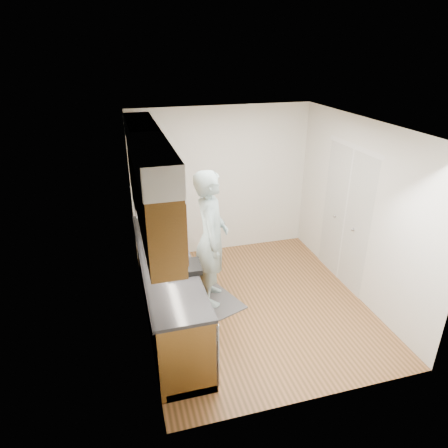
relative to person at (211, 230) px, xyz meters
name	(u,v)px	position (x,y,z in m)	size (l,w,h in m)	color
floor	(254,303)	(0.56, -0.26, -1.10)	(3.50, 3.50, 0.00)	#966038
ceiling	(261,125)	(0.56, -0.26, 1.40)	(3.50, 3.50, 0.00)	white
wall_left	(140,237)	(-0.94, -0.26, 0.15)	(0.02, 3.50, 2.50)	silver
wall_right	(359,211)	(2.06, -0.26, 0.15)	(0.02, 3.50, 2.50)	silver
wall_back	(222,182)	(0.56, 1.49, 0.15)	(3.00, 0.02, 2.50)	silver
counter	(168,287)	(-0.64, -0.26, -0.61)	(0.64, 2.80, 1.30)	brown
upper_cabinets	(149,179)	(-0.78, -0.22, 0.85)	(0.47, 2.80, 1.21)	brown
closet_door	(345,218)	(2.04, 0.04, -0.08)	(0.02, 1.22, 2.05)	silver
floor_mat	(212,298)	(0.00, 0.00, -1.09)	(0.56, 0.95, 0.02)	slate
person	(211,230)	(0.00, 0.00, 0.00)	(0.77, 0.51, 2.17)	#8DA9AC
soap_bottle_a	(159,228)	(-0.66, 0.32, -0.03)	(0.10, 0.10, 0.26)	silver
soap_bottle_b	(164,228)	(-0.58, 0.38, -0.06)	(0.09, 0.09, 0.20)	silver
soap_bottle_c	(155,220)	(-0.67, 0.71, -0.07)	(0.14, 0.14, 0.18)	silver
dish_rack	(184,267)	(-0.49, -0.64, -0.13)	(0.40, 0.34, 0.06)	black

